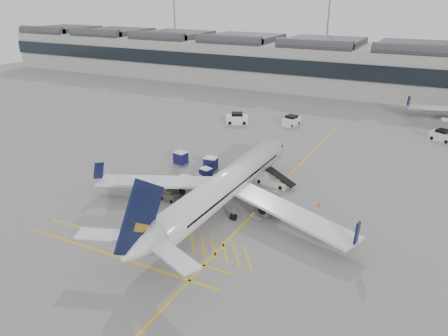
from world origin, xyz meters
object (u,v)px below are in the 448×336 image
at_px(belt_loader, 272,180).
at_px(ramp_agent_b, 222,180).
at_px(pushback_tug, 171,195).
at_px(ramp_agent_a, 234,185).
at_px(airliner_main, 223,188).
at_px(baggage_cart_a, 206,173).

relative_size(belt_loader, ramp_agent_b, 3.44).
bearing_deg(pushback_tug, ramp_agent_a, 54.25).
xyz_separation_m(airliner_main, baggage_cart_a, (-5.91, 6.61, -1.88)).
xyz_separation_m(ramp_agent_a, ramp_agent_b, (-2.37, 1.28, -0.20)).
bearing_deg(pushback_tug, airliner_main, 17.77).
bearing_deg(belt_loader, baggage_cart_a, -152.47).
relative_size(baggage_cart_a, pushback_tug, 0.71).
xyz_separation_m(ramp_agent_a, pushback_tug, (-5.92, -5.29, -0.42)).
bearing_deg(baggage_cart_a, ramp_agent_a, -4.53).
bearing_deg(ramp_agent_a, airliner_main, -96.29).
xyz_separation_m(ramp_agent_b, pushback_tug, (-3.55, -6.57, -0.21)).
distance_m(belt_loader, ramp_agent_b, 6.47).
xyz_separation_m(airliner_main, belt_loader, (2.45, 9.22, -2.11)).
relative_size(belt_loader, ramp_agent_a, 2.73).
bearing_deg(ramp_agent_b, ramp_agent_a, 155.59).
relative_size(ramp_agent_b, pushback_tug, 0.62).
bearing_deg(baggage_cart_a, belt_loader, 33.55).
height_order(airliner_main, pushback_tug, airliner_main).
distance_m(baggage_cart_a, ramp_agent_a, 5.50).
relative_size(ramp_agent_a, pushback_tug, 0.78).
bearing_deg(ramp_agent_a, baggage_cart_a, 143.68).
relative_size(airliner_main, ramp_agent_a, 17.67).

